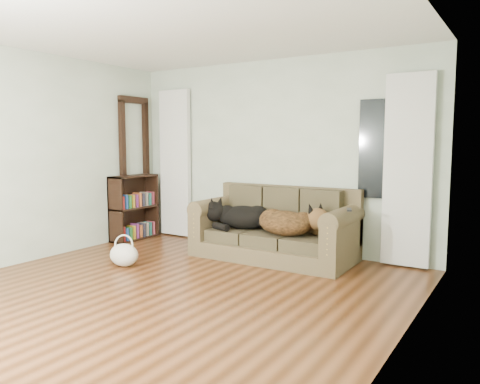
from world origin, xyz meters
The scene contains 15 objects.
floor centered at (0.00, 0.00, 0.00)m, with size 5.00×5.00×0.00m, color #3D1F0B.
ceiling centered at (0.00, 0.00, 2.60)m, with size 5.00×5.00×0.00m, color white.
wall_back centered at (0.00, 2.50, 1.30)m, with size 4.50×0.04×2.60m, color silver.
wall_left centered at (-2.25, 0.00, 1.30)m, with size 0.04×5.00×2.60m, color silver.
wall_right centered at (2.25, 0.00, 1.30)m, with size 0.04×5.00×2.60m, color silver.
curtain_left centered at (-1.70, 2.42, 1.15)m, with size 0.55×0.08×2.25m, color silver.
curtain_right centered at (1.80, 2.42, 1.15)m, with size 0.55×0.08×2.25m, color silver.
window_pane centered at (1.45, 2.47, 1.40)m, with size 0.50×0.03×1.20m, color black.
door_casing centered at (-2.20, 2.05, 1.05)m, with size 0.07×0.60×2.10m, color black.
sofa centered at (0.27, 1.98, 0.45)m, with size 2.03×0.87×0.83m, color #413B29.
dog_black_lab centered at (-0.20, 1.94, 0.48)m, with size 0.73×0.51×0.31m, color black.
dog_shepherd centered at (0.54, 1.87, 0.49)m, with size 0.75×0.53×0.33m, color black.
tv_remote centered at (1.31, 1.82, 0.73)m, with size 0.06×0.20×0.02m, color black.
tote_bag centered at (-1.07, 0.69, 0.16)m, with size 0.37×0.29×0.27m, color beige.
bookshelf centered at (-2.09, 1.90, 0.50)m, with size 0.29×0.78×0.98m, color black.
Camera 1 is at (3.02, -3.24, 1.50)m, focal length 35.00 mm.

